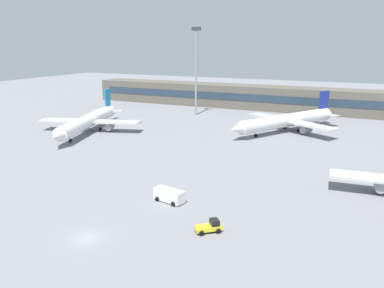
{
  "coord_description": "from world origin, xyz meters",
  "views": [
    {
      "loc": [
        32.04,
        -35.81,
        24.92
      ],
      "look_at": [
        -3.21,
        40.0,
        3.0
      ],
      "focal_mm": 35.76,
      "sensor_mm": 36.0,
      "label": 1
    }
  ],
  "objects_px": {
    "baggage_tug_yellow": "(210,226)",
    "service_van_white": "(169,195)",
    "airplane_far": "(287,121)",
    "airplane_mid": "(88,121)",
    "floodlight_tower_west": "(196,66)"
  },
  "relations": [
    {
      "from": "baggage_tug_yellow",
      "to": "service_van_white",
      "type": "relative_size",
      "value": 0.67
    },
    {
      "from": "airplane_far",
      "to": "baggage_tug_yellow",
      "type": "xyz_separation_m",
      "value": [
        3.22,
        -66.8,
        -2.48
      ]
    },
    {
      "from": "airplane_mid",
      "to": "airplane_far",
      "type": "bearing_deg",
      "value": 25.51
    },
    {
      "from": "airplane_mid",
      "to": "service_van_white",
      "type": "height_order",
      "value": "airplane_mid"
    },
    {
      "from": "airplane_far",
      "to": "baggage_tug_yellow",
      "type": "bearing_deg",
      "value": -87.24
    },
    {
      "from": "service_van_white",
      "to": "floodlight_tower_west",
      "type": "relative_size",
      "value": 0.18
    },
    {
      "from": "airplane_mid",
      "to": "baggage_tug_yellow",
      "type": "xyz_separation_m",
      "value": [
        55.44,
        -41.89,
        -2.44
      ]
    },
    {
      "from": "airplane_far",
      "to": "baggage_tug_yellow",
      "type": "height_order",
      "value": "airplane_far"
    },
    {
      "from": "baggage_tug_yellow",
      "to": "floodlight_tower_west",
      "type": "relative_size",
      "value": 0.12
    },
    {
      "from": "baggage_tug_yellow",
      "to": "service_van_white",
      "type": "bearing_deg",
      "value": 145.79
    },
    {
      "from": "airplane_mid",
      "to": "service_van_white",
      "type": "bearing_deg",
      "value": -37.67
    },
    {
      "from": "airplane_mid",
      "to": "baggage_tug_yellow",
      "type": "height_order",
      "value": "airplane_mid"
    },
    {
      "from": "airplane_far",
      "to": "floodlight_tower_west",
      "type": "xyz_separation_m",
      "value": [
        -35.38,
        13.75,
        14.12
      ]
    },
    {
      "from": "service_van_white",
      "to": "floodlight_tower_west",
      "type": "xyz_separation_m",
      "value": [
        -28.63,
        73.78,
        16.28
      ]
    },
    {
      "from": "airplane_mid",
      "to": "baggage_tug_yellow",
      "type": "relative_size",
      "value": 11.32
    }
  ]
}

